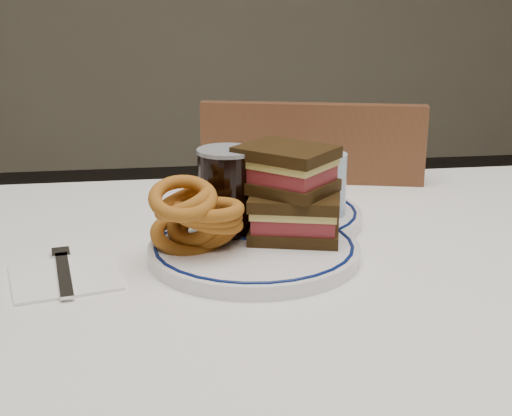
{
  "coord_description": "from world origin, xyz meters",
  "views": [
    {
      "loc": [
        -0.15,
        -0.9,
        1.11
      ],
      "look_at": [
        -0.02,
        0.02,
        0.82
      ],
      "focal_mm": 50.0,
      "sensor_mm": 36.0,
      "label": 1
    }
  ],
  "objects": [
    {
      "name": "dining_table",
      "position": [
        0.0,
        0.0,
        0.64
      ],
      "size": [
        1.27,
        0.87,
        0.75
      ],
      "color": "white",
      "rests_on": "floor"
    },
    {
      "name": "chair_far",
      "position": [
        0.17,
        0.48,
        0.49
      ],
      "size": [
        0.51,
        0.51,
        0.9
      ],
      "color": "#462316",
      "rests_on": "floor"
    },
    {
      "name": "beer_mug",
      "position": [
        -0.05,
        0.06,
        0.82
      ],
      "size": [
        0.12,
        0.08,
        0.14
      ],
      "color": "black",
      "rests_on": "dining_table"
    },
    {
      "name": "onion_rings_main",
      "position": [
        -0.1,
        -0.0,
        0.81
      ],
      "size": [
        0.13,
        0.14,
        0.12
      ],
      "color": "brown",
      "rests_on": "main_plate"
    },
    {
      "name": "water_glass",
      "position": [
        0.1,
        0.12,
        0.81
      ],
      "size": [
        0.07,
        0.07,
        0.11
      ],
      "primitive_type": "cylinder",
      "color": "#A8C4D8",
      "rests_on": "dining_table"
    },
    {
      "name": "ketchup_ramekin",
      "position": [
        -0.06,
        0.09,
        0.79
      ],
      "size": [
        0.05,
        0.05,
        0.03
      ],
      "color": "silver",
      "rests_on": "main_plate"
    },
    {
      "name": "main_plate",
      "position": [
        -0.02,
        0.0,
        0.76
      ],
      "size": [
        0.29,
        0.29,
        0.02
      ],
      "color": "white",
      "rests_on": "dining_table"
    },
    {
      "name": "far_plate",
      "position": [
        0.02,
        0.14,
        0.76
      ],
      "size": [
        0.29,
        0.29,
        0.02
      ],
      "color": "white",
      "rests_on": "dining_table"
    },
    {
      "name": "onion_rings_far",
      "position": [
        0.02,
        0.14,
        0.79
      ],
      "size": [
        0.14,
        0.12,
        0.08
      ],
      "color": "brown",
      "rests_on": "far_plate"
    },
    {
      "name": "napkin_fork",
      "position": [
        -0.27,
        -0.03,
        0.75
      ],
      "size": [
        0.16,
        0.18,
        0.01
      ],
      "color": "white",
      "rests_on": "dining_table"
    },
    {
      "name": "reuben_sandwich",
      "position": [
        0.03,
        0.03,
        0.83
      ],
      "size": [
        0.16,
        0.16,
        0.13
      ],
      "color": "black",
      "rests_on": "main_plate"
    }
  ]
}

